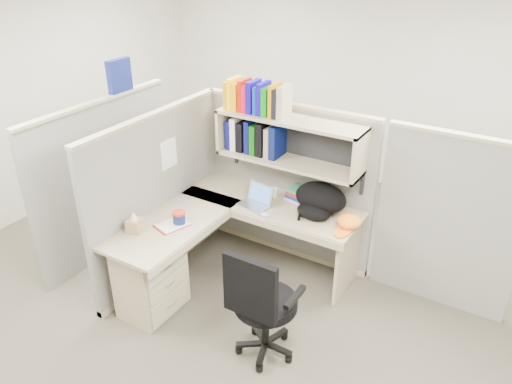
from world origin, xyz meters
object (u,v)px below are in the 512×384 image
Objects in this scene: laptop at (254,197)px; backpack at (318,201)px; task_chair at (263,320)px; snack_canister at (179,217)px; desk at (184,259)px.

backpack reaches higher than laptop.
laptop is 0.28× the size of task_chair.
laptop is 0.73m from snack_canister.
backpack is at bearing 45.04° from desk.
laptop is 0.59× the size of backpack.
snack_canister is at bearing 162.12° from task_chair.
desk is 15.02× the size of snack_canister.
task_chair is (0.96, -0.24, -0.07)m from desk.
laptop is 0.60m from backpack.
task_chair is (0.66, -0.95, -0.47)m from laptop.
desk is 6.07× the size of laptop.
laptop is at bearing 56.19° from snack_canister.
backpack is at bearing 94.48° from task_chair.
desk is 0.38m from snack_canister.
desk is 1.31m from backpack.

